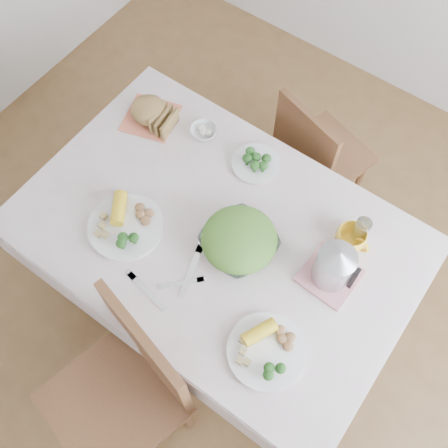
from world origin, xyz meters
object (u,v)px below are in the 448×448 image
Objects in this scene: salad_bowl at (239,243)px; electric_kettle at (336,264)px; chair_far at (325,148)px; yellow_mug at (351,238)px; chair_near at (115,404)px; dining_table at (218,270)px; dinner_plate_right at (266,351)px; dinner_plate_left at (126,227)px.

salad_bowl is 0.36m from electric_kettle.
yellow_mug is at bearing 140.07° from chair_far.
chair_near reaches higher than salad_bowl.
yellow_mug is at bearing 30.25° from dining_table.
salad_bowl is at bearing -142.23° from yellow_mug.
chair_near is at bearing 104.74° from chair_far.
dining_table is 5.29× the size of salad_bowl.
chair_near is at bearing -96.23° from salad_bowl.
chair_far reaches higher than dinner_plate_right.
chair_far is (0.04, 1.49, -0.00)m from chair_near.
chair_far reaches higher than salad_bowl.
chair_near reaches higher than chair_far.
yellow_mug is (0.02, 0.52, 0.03)m from dinner_plate_right.
dinner_plate_left and dinner_plate_right have the same top height.
yellow_mug reaches higher than salad_bowl.
dining_table is 0.80m from chair_far.
yellow_mug reaches higher than dining_table.
dinner_plate_left is (-0.32, 0.51, 0.31)m from chair_near.
yellow_mug reaches higher than dinner_plate_right.
electric_kettle reaches higher than salad_bowl.
salad_bowl is 0.41m from yellow_mug.
chair_near is at bearing -87.70° from dining_table.
dinner_plate_right is (0.30, -0.27, -0.02)m from salad_bowl.
electric_kettle is at bearing 134.41° from chair_far.
chair_near reaches higher than dining_table.
chair_far reaches higher than dinner_plate_left.
electric_kettle is (0.03, 0.37, 0.11)m from dinner_plate_right.
salad_bowl is 0.44m from dinner_plate_left.
dining_table is 0.66m from yellow_mug.
dinner_plate_left reaches higher than dining_table.
dinner_plate_left is (-0.29, -0.19, 0.40)m from dining_table.
yellow_mug is (0.72, 0.44, 0.03)m from dinner_plate_left.
dinner_plate_left is at bearing -148.58° from yellow_mug.
dining_table is 5.14× the size of dinner_plate_right.
electric_kettle reaches higher than chair_far.
chair_near is (0.03, -0.70, 0.09)m from dining_table.
dinner_plate_right reaches higher than dining_table.
dinner_plate_right is at bearing -92.51° from yellow_mug.
chair_near is 0.99m from electric_kettle.
dining_table is 1.40× the size of chair_near.
dinner_plate_left is 0.85m from yellow_mug.
salad_bowl is at bearing 25.44° from dinner_plate_left.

